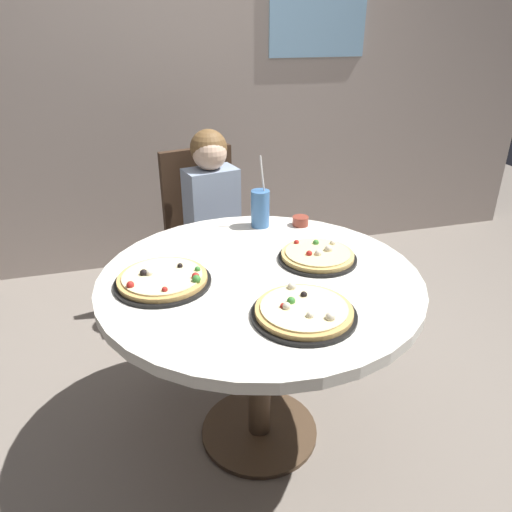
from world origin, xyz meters
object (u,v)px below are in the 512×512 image
pizza_veggie (304,311)px  pizza_pepperoni (163,279)px  chair_wooden (206,228)px  sauce_bowl (300,221)px  soda_cup (260,208)px  dining_table (260,301)px  diner_child (219,248)px  pizza_cheese (318,256)px

pizza_veggie → pizza_pepperoni: bearing=140.6°
chair_wooden → sauce_bowl: 0.72m
pizza_veggie → sauce_bowl: (0.24, 0.68, 0.00)m
soda_cup → sauce_bowl: 0.19m
pizza_veggie → pizza_pepperoni: (-0.39, 0.32, 0.00)m
dining_table → pizza_veggie: (0.05, -0.29, 0.12)m
diner_child → pizza_pepperoni: (-0.35, -0.78, 0.28)m
pizza_cheese → soda_cup: soda_cup is taller
sauce_bowl → diner_child: bearing=123.8°
dining_table → pizza_cheese: bearing=12.8°
chair_wooden → pizza_pepperoni: 1.04m
dining_table → soda_cup: 0.49m
dining_table → pizza_cheese: (0.24, 0.05, 0.12)m
pizza_cheese → pizza_pepperoni: size_ratio=0.89×
pizza_veggie → diner_child: bearing=91.9°
pizza_veggie → pizza_pepperoni: 0.50m
pizza_cheese → soda_cup: size_ratio=0.96×
diner_child → sauce_bowl: diner_child is taller
pizza_veggie → pizza_cheese: size_ratio=1.10×
diner_child → pizza_pepperoni: 0.90m
pizza_veggie → pizza_cheese: (0.19, 0.35, -0.00)m
chair_wooden → pizza_cheese: size_ratio=3.23×
diner_child → pizza_veggie: size_ratio=3.35×
dining_table → sauce_bowl: size_ratio=16.23×
diner_child → pizza_veggie: (0.04, -1.10, 0.28)m
pizza_veggie → sauce_bowl: pizza_veggie is taller
chair_wooden → diner_child: (0.04, -0.18, -0.05)m
chair_wooden → sauce_bowl: (0.32, -0.60, 0.24)m
sauce_bowl → pizza_cheese: bearing=-99.8°
diner_child → pizza_cheese: diner_child is taller
chair_wooden → sauce_bowl: bearing=-62.1°
pizza_veggie → pizza_cheese: same height
chair_wooden → soda_cup: size_ratio=3.09×
diner_child → soda_cup: size_ratio=3.52×
chair_wooden → pizza_cheese: chair_wooden is taller
pizza_pepperoni → pizza_veggie: bearing=-39.4°
soda_cup → pizza_pepperoni: bearing=-139.0°
sauce_bowl → chair_wooden: bearing=117.9°
dining_table → pizza_pepperoni: pizza_pepperoni is taller
sauce_bowl → pizza_veggie: bearing=-109.8°
diner_child → pizza_pepperoni: size_ratio=3.28×
chair_wooden → diner_child: 0.19m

